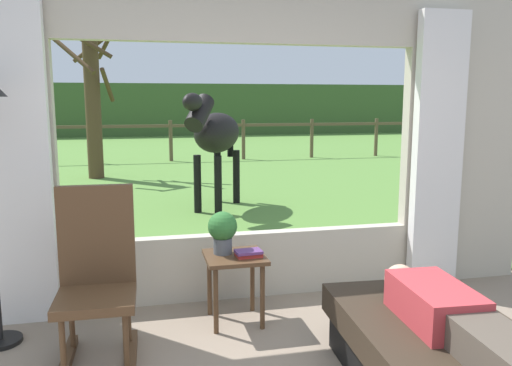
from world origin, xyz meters
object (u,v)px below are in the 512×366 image
at_px(potted_plant, 223,230).
at_px(side_table, 235,267).
at_px(rocking_chair, 97,277).
at_px(pasture_tree, 94,101).
at_px(book_stack, 249,253).
at_px(horse, 215,134).
at_px(reclining_person, 456,320).

bearing_deg(potted_plant, side_table, -36.87).
distance_m(rocking_chair, potted_plant, 0.98).
bearing_deg(pasture_tree, side_table, -78.52).
bearing_deg(side_table, book_stack, -32.13).
xyz_separation_m(potted_plant, book_stack, (0.17, -0.12, -0.16)).
relative_size(rocking_chair, horse, 0.64).
bearing_deg(rocking_chair, pasture_tree, 95.53).
distance_m(reclining_person, potted_plant, 1.76).
bearing_deg(pasture_tree, potted_plant, -79.01).
bearing_deg(side_table, reclining_person, -56.26).
bearing_deg(side_table, potted_plant, 143.13).
bearing_deg(reclining_person, horse, 98.50).
distance_m(reclining_person, rocking_chair, 2.14).
relative_size(reclining_person, side_table, 2.76).
bearing_deg(book_stack, pasture_tree, 102.05).
xyz_separation_m(side_table, pasture_tree, (-1.56, 7.68, 1.21)).
distance_m(rocking_chair, pasture_tree, 8.12).
bearing_deg(rocking_chair, horse, 73.34).
bearing_deg(horse, side_table, 112.58).
distance_m(book_stack, pasture_tree, 7.98).
xyz_separation_m(reclining_person, horse, (-0.47, 5.39, 0.63)).
xyz_separation_m(reclining_person, potted_plant, (-1.00, 1.44, 0.18)).
distance_m(book_stack, horse, 4.13).
xyz_separation_m(reclining_person, side_table, (-0.92, 1.38, -0.10)).
height_order(rocking_chair, potted_plant, rocking_chair).
bearing_deg(horse, reclining_person, 123.98).
height_order(side_table, potted_plant, potted_plant).
bearing_deg(horse, book_stack, 113.96).
height_order(potted_plant, pasture_tree, pasture_tree).
height_order(book_stack, horse, horse).
xyz_separation_m(rocking_chair, potted_plant, (0.88, 0.41, 0.16)).
bearing_deg(book_stack, side_table, 147.87).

